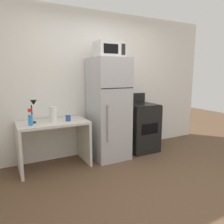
{
  "coord_description": "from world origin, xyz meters",
  "views": [
    {
      "loc": [
        -1.66,
        -2.05,
        1.5
      ],
      "look_at": [
        0.02,
        1.1,
        0.86
      ],
      "focal_mm": 34.78,
      "sensor_mm": 36.0,
      "label": 1
    }
  ],
  "objects": [
    {
      "name": "coffee_mug",
      "position": [
        -0.69,
        1.26,
        0.8
      ],
      "size": [
        0.08,
        0.08,
        0.09
      ],
      "primitive_type": "cylinder",
      "color": "#264C99",
      "rests_on": "desk"
    },
    {
      "name": "oven_range",
      "position": [
        0.77,
        1.33,
        0.47
      ],
      "size": [
        0.58,
        0.61,
        1.1
      ],
      "color": "black",
      "rests_on": "ground"
    },
    {
      "name": "ground_plane",
      "position": [
        0.0,
        0.0,
        0.0
      ],
      "size": [
        12.0,
        12.0,
        0.0
      ],
      "primitive_type": "plane",
      "color": "brown"
    },
    {
      "name": "desk",
      "position": [
        -0.92,
        1.33,
        0.52
      ],
      "size": [
        1.08,
        0.6,
        0.75
      ],
      "color": "silver",
      "rests_on": "ground"
    },
    {
      "name": "microwave",
      "position": [
        0.06,
        1.28,
        1.89
      ],
      "size": [
        0.46,
        0.35,
        0.26
      ],
      "color": "silver",
      "rests_on": "refrigerator"
    },
    {
      "name": "refrigerator",
      "position": [
        0.06,
        1.3,
        0.88
      ],
      "size": [
        0.6,
        0.68,
        1.76
      ],
      "color": "#B7B7BC",
      "rests_on": "ground"
    },
    {
      "name": "paper_towel_roll",
      "position": [
        -0.91,
        1.3,
        0.87
      ],
      "size": [
        0.11,
        0.11,
        0.24
      ],
      "primitive_type": "cylinder",
      "color": "white",
      "rests_on": "desk"
    },
    {
      "name": "desk_lamp",
      "position": [
        -1.19,
        1.37,
        0.99
      ],
      "size": [
        0.14,
        0.12,
        0.35
      ],
      "color": "black",
      "rests_on": "desk"
    },
    {
      "name": "wall_back_white",
      "position": [
        0.0,
        1.7,
        1.3
      ],
      "size": [
        5.0,
        0.1,
        2.6
      ],
      "primitive_type": "cube",
      "color": "white",
      "rests_on": "ground"
    },
    {
      "name": "spray_bottle",
      "position": [
        -1.26,
        1.22,
        0.85
      ],
      "size": [
        0.06,
        0.06,
        0.25
      ],
      "color": "#2D8CEA",
      "rests_on": "desk"
    }
  ]
}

